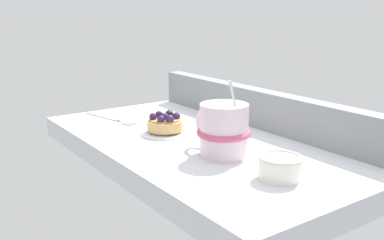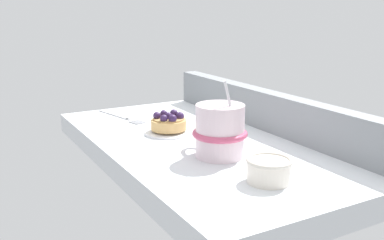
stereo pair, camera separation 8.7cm
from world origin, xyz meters
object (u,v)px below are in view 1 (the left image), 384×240
(raspberry_tart, at_px, (165,123))
(sugar_bowl, at_px, (280,167))
(dessert_fork, at_px, (110,118))
(dessert_plate, at_px, (165,132))
(coffee_mug, at_px, (223,130))

(raspberry_tart, bearing_deg, sugar_bowl, 2.07)
(dessert_fork, bearing_deg, raspberry_tart, 13.01)
(sugar_bowl, bearing_deg, raspberry_tart, -177.93)
(raspberry_tart, bearing_deg, dessert_plate, -132.44)
(coffee_mug, relative_size, dessert_fork, 0.79)
(raspberry_tart, distance_m, sugar_bowl, 0.32)
(raspberry_tart, relative_size, dessert_fork, 0.42)
(dessert_fork, distance_m, sugar_bowl, 0.50)
(coffee_mug, xyz_separation_m, sugar_bowl, (0.14, -0.00, -0.03))
(dessert_plate, bearing_deg, coffee_mug, 3.87)
(dessert_fork, bearing_deg, coffee_mug, 8.49)
(raspberry_tart, distance_m, dessert_fork, 0.19)
(coffee_mug, distance_m, sugar_bowl, 0.14)
(raspberry_tart, height_order, dessert_fork, raspberry_tart)
(raspberry_tart, xyz_separation_m, sugar_bowl, (0.32, 0.01, -0.00))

